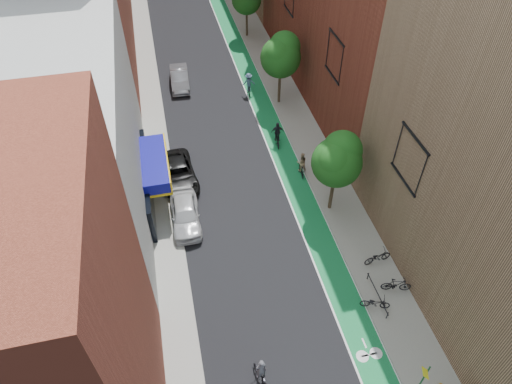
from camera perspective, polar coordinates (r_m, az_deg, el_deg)
ground at (r=26.67m, az=4.78°, el=-19.49°), size 160.00×160.00×0.00m
bike_lane at (r=44.79m, az=0.15°, el=12.21°), size 2.00×68.00×0.01m
sidewalk_left at (r=43.92m, az=-12.88°, el=10.42°), size 2.00×68.00×0.15m
sidewalk_right at (r=45.30m, az=3.31°, el=12.65°), size 3.00×68.00×0.15m
building_left_near_red at (r=19.76m, az=-26.31°, el=-16.50°), size 8.00×10.00×16.00m
building_left_white at (r=31.29m, az=-22.25°, el=5.86°), size 8.00×20.00×12.00m
tree_near at (r=30.22m, az=10.18°, el=4.09°), size 3.40×3.36×6.42m
tree_mid at (r=41.05m, az=3.16°, el=16.81°), size 3.55×3.53×6.74m
sign_pole at (r=25.34m, az=20.11°, el=-21.10°), size 0.13×0.71×3.00m
parked_car_white at (r=31.84m, az=-8.84°, el=-2.67°), size 2.08×4.89×1.65m
parked_car_black at (r=35.07m, az=-9.66°, el=2.37°), size 2.88×5.50×1.48m
parked_car_silver at (r=46.23m, az=-9.53°, el=13.85°), size 1.90×4.90×1.59m
cyclist_lead at (r=25.35m, az=0.65°, el=-21.89°), size 1.03×1.88×2.03m
cyclist_lane_near at (r=35.22m, az=5.71°, el=3.33°), size 0.82×1.55×1.97m
cyclist_lane_mid at (r=37.99m, az=2.72°, el=6.97°), size 1.09×1.80×2.11m
cyclist_lane_far at (r=44.19m, az=-0.91°, el=13.25°), size 1.21×1.59×2.16m
parked_bike_near at (r=28.29m, az=14.68°, el=-13.24°), size 1.86×1.16×0.92m
parked_bike_mid at (r=29.24m, az=17.15°, el=-11.02°), size 1.90×0.99×1.10m
parked_bike_far at (r=30.30m, az=14.97°, el=-7.84°), size 1.93×0.88×0.98m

